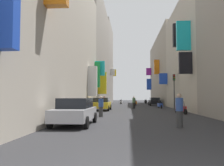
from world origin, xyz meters
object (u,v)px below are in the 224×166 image
object	(u,v)px
pedestrian_crossing	(101,107)
scooter_blue	(160,105)
scooter_black	(146,101)
parked_car_yellow	(101,104)
scooter_orange	(136,103)
parked_car_silver	(75,111)
pedestrian_near_right	(104,102)
scooter_silver	(105,105)
scooter_white	(121,102)
scooter_red	(181,109)
pedestrian_near_left	(134,102)
parked_car_black	(155,101)
traffic_light_near_corner	(174,85)
pedestrian_mid_street	(179,111)

from	to	relation	value
pedestrian_crossing	scooter_blue	bearing A→B (deg)	65.08
scooter_black	pedestrian_crossing	size ratio (longest dim) A/B	1.21
parked_car_yellow	scooter_orange	distance (m)	15.85
parked_car_silver	scooter_orange	xyz separation A→B (m)	(4.16, 28.93, -0.30)
pedestrian_near_right	scooter_black	bearing A→B (deg)	70.35
scooter_silver	scooter_white	distance (m)	19.41
scooter_red	scooter_white	bearing A→B (deg)	102.35
parked_car_yellow	pedestrian_near_left	world-z (taller)	pedestrian_near_left
parked_car_silver	parked_car_black	xyz separation A→B (m)	(7.42, 28.56, -0.02)
scooter_orange	pedestrian_near_right	size ratio (longest dim) A/B	1.20
parked_car_yellow	pedestrian_near_left	size ratio (longest dim) A/B	2.79
pedestrian_near_right	scooter_silver	bearing A→B (deg)	-80.48
scooter_silver	traffic_light_near_corner	xyz separation A→B (m)	(8.45, -1.52, 2.42)
parked_car_yellow	scooter_blue	bearing A→B (deg)	34.75
parked_car_black	traffic_light_near_corner	size ratio (longest dim) A/B	1.06
scooter_blue	pedestrian_near_left	xyz separation A→B (m)	(-3.41, -0.55, 0.32)
scooter_silver	pedestrian_mid_street	distance (m)	19.15
parked_car_silver	scooter_silver	xyz separation A→B (m)	(-0.06, 17.67, -0.30)
parked_car_silver	scooter_orange	distance (m)	29.23
parked_car_yellow	pedestrian_near_right	distance (m)	6.34
pedestrian_crossing	pedestrian_near_right	size ratio (longest dim) A/B	0.95
traffic_light_near_corner	scooter_red	bearing A→B (deg)	-96.59
parked_car_silver	scooter_red	xyz separation A→B (m)	(7.54, 8.81, -0.30)
pedestrian_near_right	parked_car_yellow	bearing A→B (deg)	-86.99
pedestrian_near_right	pedestrian_mid_street	xyz separation A→B (m)	(5.86, -20.68, 0.02)
scooter_silver	scooter_red	distance (m)	11.68
pedestrian_near_right	pedestrian_mid_street	size ratio (longest dim) A/B	0.98
scooter_red	parked_car_silver	bearing A→B (deg)	-130.57
parked_car_black	scooter_red	bearing A→B (deg)	-89.63
parked_car_black	scooter_orange	size ratio (longest dim) A/B	2.24
pedestrian_crossing	pedestrian_near_left	bearing A→B (deg)	77.68
scooter_blue	parked_car_yellow	bearing A→B (deg)	-145.25
pedestrian_crossing	pedestrian_near_left	size ratio (longest dim) A/B	1.00
parked_car_silver	pedestrian_near_left	size ratio (longest dim) A/B	2.68
parked_car_yellow	scooter_red	size ratio (longest dim) A/B	2.32
scooter_red	scooter_white	distance (m)	28.89
pedestrian_near_left	scooter_black	bearing A→B (deg)	81.89
pedestrian_near_right	traffic_light_near_corner	xyz separation A→B (m)	(8.84, -3.85, 2.05)
scooter_red	pedestrian_near_left	distance (m)	10.06
pedestrian_near_left	pedestrian_near_right	distance (m)	4.49
parked_car_silver	scooter_white	world-z (taller)	parked_car_silver
scooter_blue	parked_car_black	bearing A→B (deg)	87.70
traffic_light_near_corner	scooter_black	bearing A→B (deg)	93.92
scooter_blue	pedestrian_near_right	xyz separation A→B (m)	(-7.46, 1.38, 0.36)
parked_car_yellow	parked_car_silver	distance (m)	13.67
scooter_orange	scooter_black	world-z (taller)	same
parked_car_silver	pedestrian_near_right	bearing A→B (deg)	91.28
scooter_blue	scooter_red	size ratio (longest dim) A/B	1.02
pedestrian_near_left	traffic_light_near_corner	size ratio (longest dim) A/B	0.37
scooter_black	pedestrian_mid_street	world-z (taller)	pedestrian_mid_street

